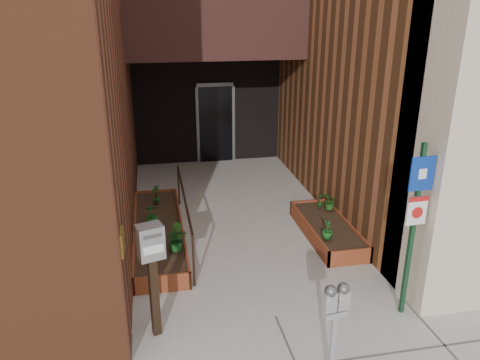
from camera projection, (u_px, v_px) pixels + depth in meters
ground at (276, 317)px, 6.63m from camera, size 80.00×80.00×0.00m
planter_left at (159, 233)px, 8.78m from camera, size 0.90×3.60×0.30m
planter_right at (327, 230)px, 8.89m from camera, size 0.80×2.20×0.30m
handrail at (184, 202)px, 8.61m from camera, size 0.04×3.34×0.90m
parking_meter at (336, 308)px, 5.14m from camera, size 0.30×0.15×1.32m
sign_post at (416, 214)px, 6.18m from camera, size 0.35×0.09×2.53m
payment_dropbox at (151, 258)px, 5.89m from camera, size 0.37×0.32×1.61m
shrub_left_a at (176, 239)px, 7.76m from camera, size 0.42×0.42×0.39m
shrub_left_b at (177, 234)px, 7.94m from camera, size 0.29×0.29×0.39m
shrub_left_c at (152, 215)px, 8.63m from camera, size 0.27×0.27×0.41m
shrub_left_d at (156, 194)px, 9.61m from camera, size 0.27×0.27×0.40m
shrub_right_a at (328, 230)px, 8.15m from camera, size 0.25×0.25×0.35m
shrub_right_b at (320, 200)px, 9.43m from camera, size 0.16×0.16×0.30m
shrub_right_c at (330, 202)px, 9.33m from camera, size 0.40×0.40×0.32m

